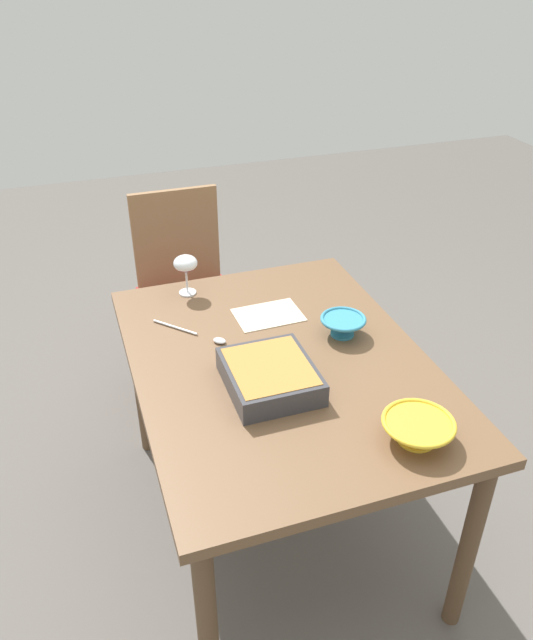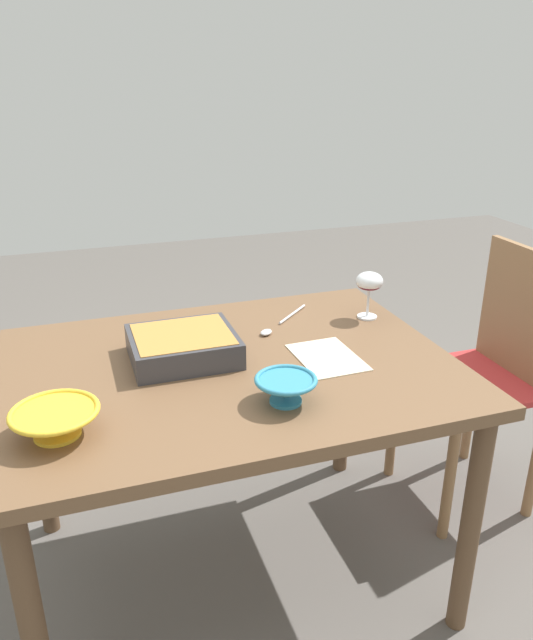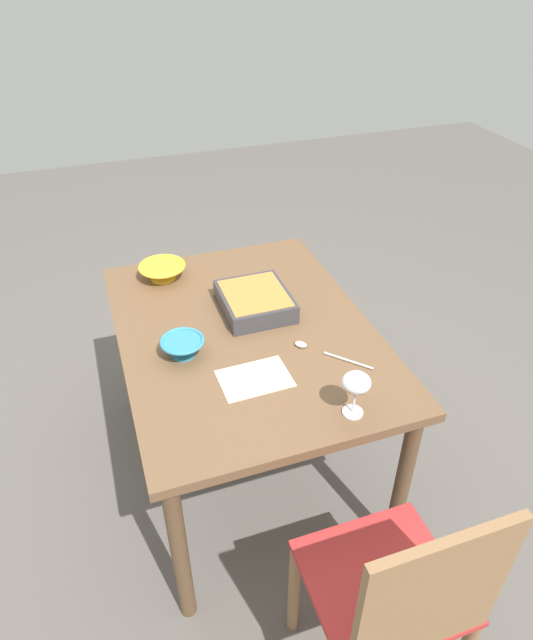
# 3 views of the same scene
# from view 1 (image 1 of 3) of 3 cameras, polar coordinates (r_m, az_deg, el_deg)

# --- Properties ---
(ground_plane) EXTENTS (8.00, 8.00, 0.00)m
(ground_plane) POSITION_cam_1_polar(r_m,az_deg,el_deg) (2.43, 1.07, -17.71)
(ground_plane) COLOR #5B5651
(dining_table) EXTENTS (1.20, 0.89, 0.72)m
(dining_table) POSITION_cam_1_polar(r_m,az_deg,el_deg) (1.98, 1.25, -5.65)
(dining_table) COLOR brown
(dining_table) RESTS_ON ground_plane
(chair) EXTENTS (0.38, 0.40, 0.92)m
(chair) POSITION_cam_1_polar(r_m,az_deg,el_deg) (2.81, -7.52, 3.07)
(chair) COLOR #B22D2D
(chair) RESTS_ON ground_plane
(wine_glass) EXTENTS (0.09, 0.09, 0.15)m
(wine_glass) POSITION_cam_1_polar(r_m,az_deg,el_deg) (2.25, -7.39, 4.96)
(wine_glass) COLOR white
(wine_glass) RESTS_ON dining_table
(casserole_dish) EXTENTS (0.28, 0.25, 0.07)m
(casserole_dish) POSITION_cam_1_polar(r_m,az_deg,el_deg) (1.81, 0.31, -5.03)
(casserole_dish) COLOR #38383D
(casserole_dish) RESTS_ON dining_table
(mixing_bowl) EXTENTS (0.15, 0.15, 0.07)m
(mixing_bowl) POSITION_cam_1_polar(r_m,az_deg,el_deg) (2.05, 6.97, -0.44)
(mixing_bowl) COLOR teal
(mixing_bowl) RESTS_ON dining_table
(small_bowl) EXTENTS (0.19, 0.19, 0.06)m
(small_bowl) POSITION_cam_1_polar(r_m,az_deg,el_deg) (1.68, 13.61, -9.62)
(small_bowl) COLOR yellow
(small_bowl) RESTS_ON dining_table
(serving_spoon) EXTENTS (0.22, 0.21, 0.01)m
(serving_spoon) POSITION_cam_1_polar(r_m,az_deg,el_deg) (2.05, -5.86, -1.41)
(serving_spoon) COLOR silver
(serving_spoon) RESTS_ON dining_table
(napkin) EXTENTS (0.17, 0.23, 0.00)m
(napkin) POSITION_cam_1_polar(r_m,az_deg,el_deg) (2.15, 0.16, 0.47)
(napkin) COLOR beige
(napkin) RESTS_ON dining_table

